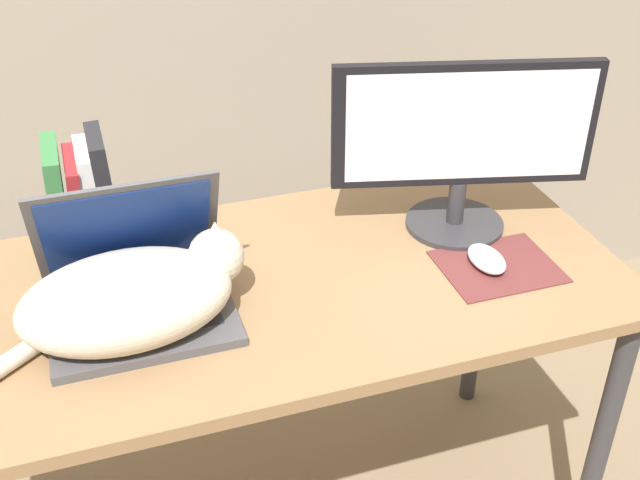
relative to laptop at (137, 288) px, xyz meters
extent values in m
cube|color=#93704C|center=(0.20, 0.01, -0.06)|extent=(1.48, 0.65, 0.03)
cylinder|color=#38383D|center=(0.89, -0.27, -0.43)|extent=(0.04, 0.04, 0.71)
cylinder|color=#38383D|center=(0.89, 0.28, -0.43)|extent=(0.04, 0.04, 0.71)
cube|color=#4C4C51|center=(0.00, -0.02, -0.04)|extent=(0.33, 0.28, 0.02)
cube|color=#28282D|center=(0.00, -0.04, -0.03)|extent=(0.27, 0.14, 0.00)
cube|color=#4C4C51|center=(0.00, 0.05, 0.09)|extent=(0.33, 0.13, 0.25)
cube|color=navy|center=(0.00, 0.05, 0.09)|extent=(0.30, 0.11, 0.22)
ellipsoid|color=beige|center=(-0.02, -0.07, 0.02)|extent=(0.38, 0.25, 0.15)
sphere|color=beige|center=(0.14, -0.02, 0.05)|extent=(0.10, 0.10, 0.10)
cone|color=beige|center=(0.15, 0.01, 0.09)|extent=(0.04, 0.04, 0.03)
cone|color=beige|center=(0.15, -0.05, 0.09)|extent=(0.04, 0.04, 0.03)
cylinder|color=beige|center=(-0.23, -0.10, -0.03)|extent=(0.13, 0.11, 0.03)
cylinder|color=#333338|center=(0.68, 0.09, -0.04)|extent=(0.21, 0.21, 0.01)
cylinder|color=#333338|center=(0.68, 0.09, 0.01)|extent=(0.04, 0.04, 0.09)
cube|color=black|center=(0.68, 0.09, 0.19)|extent=(0.52, 0.15, 0.26)
cube|color=white|center=(0.69, 0.07, 0.19)|extent=(0.48, 0.12, 0.23)
cube|color=brown|center=(0.70, -0.08, -0.05)|extent=(0.23, 0.18, 0.00)
ellipsoid|color=silver|center=(0.67, -0.07, -0.03)|extent=(0.06, 0.11, 0.03)
cube|color=#387A42|center=(-0.12, 0.22, 0.07)|extent=(0.04, 0.15, 0.25)
cube|color=maroon|center=(-0.08, 0.22, 0.06)|extent=(0.04, 0.15, 0.22)
cube|color=white|center=(-0.06, 0.22, 0.07)|extent=(0.03, 0.13, 0.24)
cube|color=#232328|center=(-0.02, 0.22, 0.08)|extent=(0.04, 0.14, 0.26)
camera|label=1|loc=(-0.05, -1.22, 0.86)|focal=45.00mm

